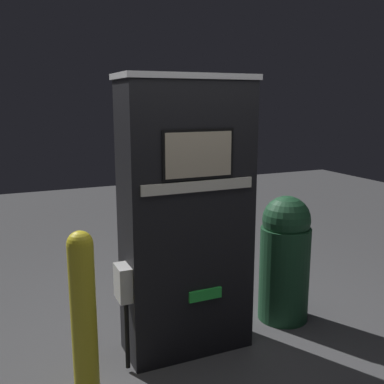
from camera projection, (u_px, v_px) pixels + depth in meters
The scene contains 4 objects.
ground_plane at pixel (198, 359), 3.33m from camera, with size 14.00×14.00×0.00m, color #4C4C4F.
gas_pump at pixel (186, 218), 3.30m from camera, with size 1.04×0.45×2.06m.
safety_bollard at pixel (84, 315), 2.76m from camera, with size 0.16×0.16×1.13m.
trash_bin at pixel (285, 257), 3.86m from camera, with size 0.43×0.43×1.10m.
Camera 1 is at (-1.26, -2.74, 1.89)m, focal length 42.00 mm.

